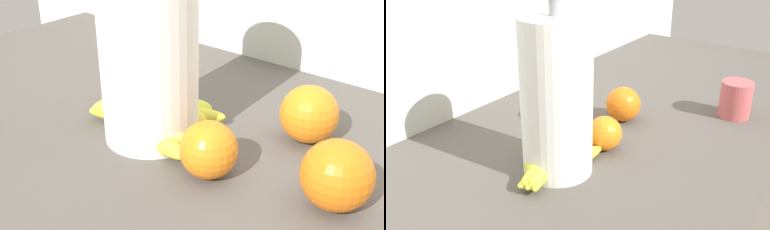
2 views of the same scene
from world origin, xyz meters
TOP-DOWN VIEW (x-y plane):
  - wall_back at (0.00, 0.37)m, footprint 2.00×0.06m
  - banana_bunch at (-0.26, 0.01)m, footprint 0.21×0.16m
  - orange_far_right at (-0.07, 0.13)m, footprint 0.08×0.08m
  - orange_back_left at (0.02, 0.01)m, footprint 0.08×0.08m
  - orange_back_right at (-0.12, -0.03)m, footprint 0.07×0.07m
  - paper_towel_roll at (-0.24, 0.00)m, footprint 0.13×0.13m
  - mug at (0.20, -0.19)m, footprint 0.07×0.07m

SIDE VIEW (x-z plane):
  - wall_back at x=0.00m, z-range 0.00..1.30m
  - banana_bunch at x=-0.26m, z-range 0.85..0.89m
  - orange_back_right at x=-0.12m, z-range 0.85..0.92m
  - orange_far_right at x=-0.07m, z-range 0.85..0.93m
  - orange_back_left at x=0.02m, z-range 0.85..0.93m
  - mug at x=0.20m, z-range 0.85..0.94m
  - paper_towel_roll at x=-0.24m, z-range 0.84..1.16m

